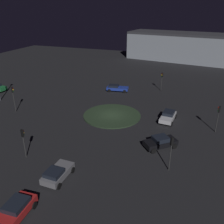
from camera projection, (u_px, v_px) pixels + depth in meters
name	position (u px, v px, depth m)	size (l,w,h in m)	color
ground_plane	(112.00, 116.00, 39.79)	(118.63, 118.63, 0.00)	black
roundabout_island	(112.00, 115.00, 39.75)	(9.43, 9.43, 0.19)	#263823
car_black	(160.00, 142.00, 30.66)	(4.36, 4.11, 1.55)	black
car_red	(14.00, 212.00, 20.29)	(2.21, 4.66, 1.46)	red
car_silver	(168.00, 116.00, 37.84)	(2.37, 4.34, 1.45)	silver
car_blue	(117.00, 88.00, 50.92)	(4.72, 2.66, 1.33)	#1E38A5
car_grey	(57.00, 173.00, 25.03)	(2.13, 3.86, 1.42)	slate
traffic_light_south	(162.00, 78.00, 50.25)	(0.36, 0.39, 3.93)	#2D2D2D
traffic_light_northwest	(171.00, 147.00, 25.55)	(0.38, 0.39, 4.12)	#2D2D2D
traffic_light_west	(218.00, 114.00, 33.61)	(0.36, 0.30, 3.99)	#2D2D2D
traffic_light_north	(23.00, 138.00, 27.95)	(0.36, 0.39, 3.71)	#2D2D2D
traffic_light_east	(13.00, 94.00, 40.04)	(0.38, 0.35, 4.42)	#2D2D2D
store_building	(182.00, 47.00, 78.15)	(35.39, 15.86, 8.73)	#8C939E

